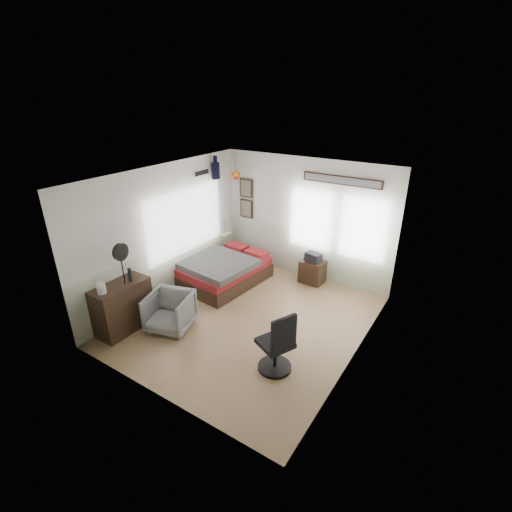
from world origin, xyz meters
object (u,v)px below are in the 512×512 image
object	(u,v)px
dresser	(123,307)
nightstand	(312,272)
task_chair	(277,348)
armchair	(170,312)
bed	(225,271)

from	to	relation	value
dresser	nightstand	distance (m)	4.04
dresser	task_chair	size ratio (longest dim) A/B	0.95
dresser	armchair	xyz separation A→B (m)	(0.69, 0.45, -0.10)
nightstand	bed	bearing A→B (deg)	-143.87
dresser	task_chair	bearing A→B (deg)	10.39
dresser	nightstand	bearing A→B (deg)	58.85
bed	task_chair	bearing A→B (deg)	-31.80
bed	nightstand	size ratio (longest dim) A/B	3.89
bed	task_chair	distance (m)	3.03
nightstand	armchair	bearing A→B (deg)	-112.59
armchair	nightstand	bearing A→B (deg)	48.16
task_chair	bed	bearing A→B (deg)	167.16
bed	dresser	bearing A→B (deg)	-95.35
armchair	nightstand	xyz separation A→B (m)	(1.40, 3.00, -0.09)
nightstand	task_chair	xyz separation A→B (m)	(0.78, -2.92, 0.17)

